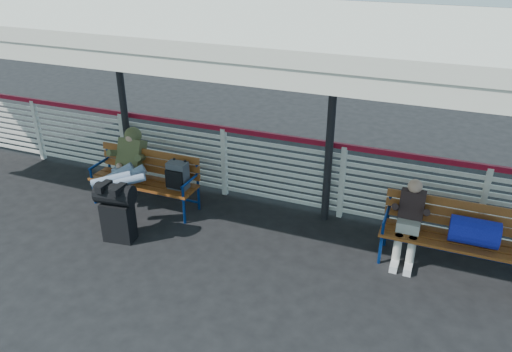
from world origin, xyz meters
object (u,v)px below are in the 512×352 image
at_px(bench_right, 464,231).
at_px(traveler_man, 124,172).
at_px(bench_left, 155,175).
at_px(luggage_stack, 117,210).
at_px(companion_person, 409,221).

relative_size(bench_right, traveler_man, 1.10).
bearing_deg(traveler_man, bench_left, 46.88).
bearing_deg(traveler_man, luggage_stack, -63.30).
bearing_deg(bench_right, luggage_stack, -166.75).
height_order(traveler_man, companion_person, traveler_man).
relative_size(bench_right, companion_person, 1.57).
bearing_deg(traveler_man, bench_right, 4.58).
bearing_deg(bench_right, traveler_man, -175.42).
height_order(luggage_stack, traveler_man, traveler_man).
distance_m(luggage_stack, bench_left, 1.04).
bearing_deg(companion_person, bench_left, -179.38).
height_order(bench_left, bench_right, same).
xyz_separation_m(luggage_stack, traveler_man, (-0.35, 0.69, 0.24)).
xyz_separation_m(bench_left, bench_right, (4.61, 0.05, 0.01)).
bearing_deg(traveler_man, companion_person, 5.24).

